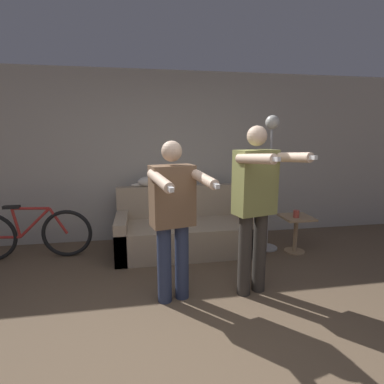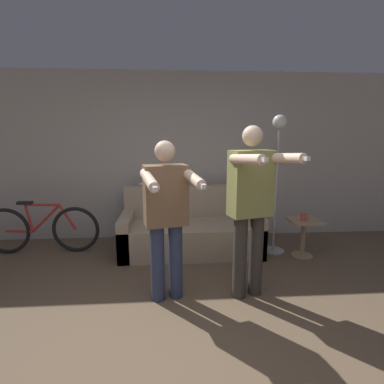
% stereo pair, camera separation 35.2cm
% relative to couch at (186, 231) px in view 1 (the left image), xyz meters
% --- Properties ---
extents(ground_plane, '(16.00, 16.00, 0.00)m').
position_rel_couch_xyz_m(ground_plane, '(-0.34, -2.28, -0.28)').
color(ground_plane, brown).
extents(wall_back, '(10.00, 0.05, 2.60)m').
position_rel_couch_xyz_m(wall_back, '(-0.34, 0.64, 1.02)').
color(wall_back, '#B7B2A8').
rests_on(wall_back, ground_plane).
extents(couch, '(1.95, 0.89, 0.90)m').
position_rel_couch_xyz_m(couch, '(0.00, 0.00, 0.00)').
color(couch, tan).
rests_on(couch, ground_plane).
extents(person_left, '(0.58, 0.75, 1.60)m').
position_rel_couch_xyz_m(person_left, '(-0.32, -1.31, 0.64)').
color(person_left, '#2D3856').
rests_on(person_left, ground_plane).
extents(person_right, '(0.60, 0.76, 1.74)m').
position_rel_couch_xyz_m(person_right, '(0.51, -1.31, 0.72)').
color(person_right, '#38332D').
rests_on(person_right, ground_plane).
extents(cat, '(0.46, 0.15, 0.17)m').
position_rel_couch_xyz_m(cat, '(-0.49, 0.33, 0.70)').
color(cat, silver).
rests_on(cat, couch).
extents(floor_lamp, '(0.32, 0.32, 1.91)m').
position_rel_couch_xyz_m(floor_lamp, '(1.18, -0.14, 1.04)').
color(floor_lamp, '#B2B2B7').
rests_on(floor_lamp, ground_plane).
extents(side_table, '(0.41, 0.41, 0.52)m').
position_rel_couch_xyz_m(side_table, '(1.52, -0.34, 0.09)').
color(side_table, '#A38460').
rests_on(side_table, ground_plane).
extents(cup, '(0.08, 0.08, 0.10)m').
position_rel_couch_xyz_m(cup, '(1.48, -0.39, 0.30)').
color(cup, '#B7473D').
rests_on(cup, side_table).
extents(bicycle, '(1.61, 0.07, 0.75)m').
position_rel_couch_xyz_m(bicycle, '(-2.11, 0.05, 0.07)').
color(bicycle, black).
rests_on(bicycle, ground_plane).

